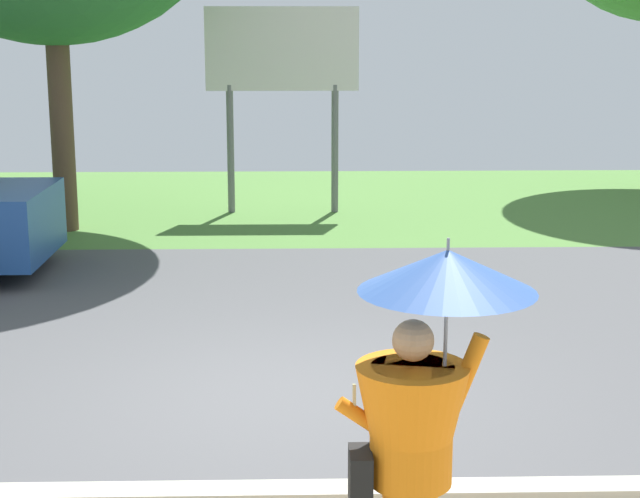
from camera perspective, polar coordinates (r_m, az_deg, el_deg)
ground_plane at (r=11.76m, az=-2.05°, el=-3.42°), size 40.00×22.00×0.20m
monk_pedestrian at (r=5.43m, az=5.55°, el=-10.41°), size 1.04×0.92×2.13m
roadside_billboard at (r=17.35m, az=-2.16°, el=10.42°), size 2.60×0.12×3.50m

